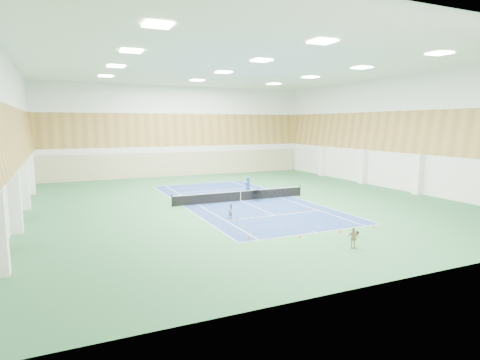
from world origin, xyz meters
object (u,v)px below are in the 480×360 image
child_court (231,211)px  child_apron (353,238)px  tennis_net (241,195)px  coach (248,187)px  ball_cart (257,196)px

child_court → child_apron: (3.55, -9.30, 0.02)m
child_court → tennis_net: bearing=44.8°
coach → tennis_net: bearing=26.2°
tennis_net → coach: size_ratio=6.83×
child_apron → child_court: bearing=125.0°
coach → ball_cart: bearing=59.9°
coach → child_court: size_ratio=1.58×
child_apron → ball_cart: bearing=98.8°
coach → ball_cart: 2.70m
tennis_net → child_apron: 15.41m
child_apron → ball_cart: size_ratio=1.22×
ball_cart → child_apron: bearing=-108.5°
child_court → ball_cart: 7.40m
tennis_net → ball_cart: (1.42, -0.60, -0.05)m
coach → ball_cart: (-0.27, -2.65, -0.44)m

